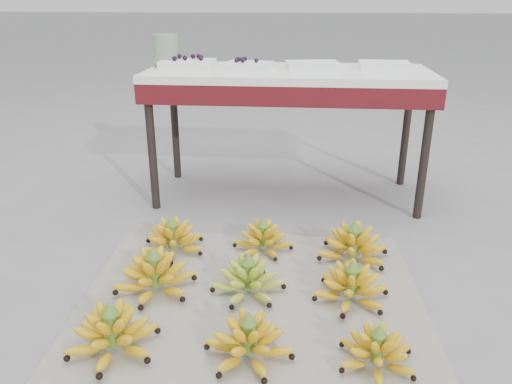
# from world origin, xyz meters

# --- Properties ---
(ground) EXTENTS (60.00, 60.00, 0.00)m
(ground) POSITION_xyz_m (0.00, 0.00, 0.00)
(ground) COLOR slate
(ground) RESTS_ON ground
(newspaper_mat) EXTENTS (1.29, 1.10, 0.01)m
(newspaper_mat) POSITION_xyz_m (-0.09, 0.00, 0.00)
(newspaper_mat) COLOR silver
(newspaper_mat) RESTS_ON ground
(bunch_front_left) EXTENTS (0.36, 0.36, 0.18)m
(bunch_front_left) POSITION_xyz_m (-0.50, -0.32, 0.07)
(bunch_front_left) COLOR yellow
(bunch_front_left) RESTS_ON newspaper_mat
(bunch_front_center) EXTENTS (0.30, 0.30, 0.17)m
(bunch_front_center) POSITION_xyz_m (-0.07, -0.32, 0.06)
(bunch_front_center) COLOR yellow
(bunch_front_center) RESTS_ON newspaper_mat
(bunch_front_right) EXTENTS (0.27, 0.27, 0.15)m
(bunch_front_right) POSITION_xyz_m (0.31, -0.32, 0.06)
(bunch_front_right) COLOR yellow
(bunch_front_right) RESTS_ON newspaper_mat
(bunch_mid_left) EXTENTS (0.36, 0.36, 0.19)m
(bunch_mid_left) POSITION_xyz_m (-0.46, 0.03, 0.07)
(bunch_mid_left) COLOR yellow
(bunch_mid_left) RESTS_ON newspaper_mat
(bunch_mid_center) EXTENTS (0.32, 0.32, 0.17)m
(bunch_mid_center) POSITION_xyz_m (-0.11, 0.04, 0.06)
(bunch_mid_center) COLOR #7FB32E
(bunch_mid_center) RESTS_ON newspaper_mat
(bunch_mid_right) EXTENTS (0.30, 0.30, 0.17)m
(bunch_mid_right) POSITION_xyz_m (0.27, 0.03, 0.06)
(bunch_mid_right) COLOR yellow
(bunch_mid_right) RESTS_ON newspaper_mat
(bunch_back_left) EXTENTS (0.37, 0.37, 0.17)m
(bunch_back_left) POSITION_xyz_m (-0.47, 0.33, 0.06)
(bunch_back_left) COLOR yellow
(bunch_back_left) RESTS_ON newspaper_mat
(bunch_back_center) EXTENTS (0.27, 0.27, 0.15)m
(bunch_back_center) POSITION_xyz_m (-0.08, 0.38, 0.06)
(bunch_back_center) COLOR yellow
(bunch_back_center) RESTS_ON newspaper_mat
(bunch_back_right) EXTENTS (0.33, 0.33, 0.18)m
(bunch_back_right) POSITION_xyz_m (0.30, 0.33, 0.07)
(bunch_back_right) COLOR yellow
(bunch_back_right) RESTS_ON newspaper_mat
(vendor_table) EXTENTS (1.44, 0.58, 0.69)m
(vendor_table) POSITION_xyz_m (-0.01, 1.05, 0.61)
(vendor_table) COLOR black
(vendor_table) RESTS_ON ground
(tray_far_left) EXTENTS (0.28, 0.20, 0.07)m
(tray_far_left) POSITION_xyz_m (-0.53, 1.03, 0.72)
(tray_far_left) COLOR silver
(tray_far_left) RESTS_ON vendor_table
(tray_left) EXTENTS (0.26, 0.21, 0.06)m
(tray_left) POSITION_xyz_m (-0.21, 1.03, 0.71)
(tray_left) COLOR silver
(tray_left) RESTS_ON vendor_table
(tray_right) EXTENTS (0.29, 0.23, 0.04)m
(tray_right) POSITION_xyz_m (0.11, 1.03, 0.71)
(tray_right) COLOR silver
(tray_right) RESTS_ON vendor_table
(tray_far_right) EXTENTS (0.26, 0.19, 0.04)m
(tray_far_right) POSITION_xyz_m (0.48, 1.08, 0.71)
(tray_far_right) COLOR silver
(tray_far_right) RESTS_ON vendor_table
(glass_jar) EXTENTS (0.17, 0.17, 0.16)m
(glass_jar) POSITION_xyz_m (-0.65, 1.08, 0.78)
(glass_jar) COLOR beige
(glass_jar) RESTS_ON vendor_table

